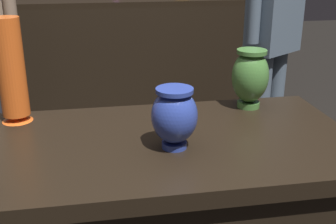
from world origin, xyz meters
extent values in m
cube|color=black|center=(0.00, 0.00, 0.78)|extent=(1.20, 0.64, 0.05)
cube|color=black|center=(0.00, 2.20, 0.47)|extent=(2.60, 0.40, 0.95)
cube|color=black|center=(0.00, 2.20, 0.97)|extent=(2.60, 0.40, 0.04)
cylinder|color=#2D429E|center=(0.03, -0.06, 0.81)|extent=(0.07, 0.07, 0.02)
ellipsoid|color=#2D429E|center=(0.03, -0.06, 0.90)|extent=(0.13, 0.13, 0.16)
cylinder|color=#2D429E|center=(0.03, -0.06, 0.97)|extent=(0.11, 0.11, 0.01)
cone|color=#E55B1E|center=(-0.46, 0.24, 0.81)|extent=(0.10, 0.10, 0.02)
cylinder|color=#E55B1E|center=(-0.46, 0.24, 0.98)|extent=(0.09, 0.09, 0.32)
cylinder|color=#477A38|center=(0.36, 0.23, 0.81)|extent=(0.08, 0.08, 0.02)
ellipsoid|color=#477A38|center=(0.36, 0.23, 0.92)|extent=(0.13, 0.13, 0.19)
cylinder|color=#477A38|center=(0.36, 0.23, 1.01)|extent=(0.11, 0.11, 0.01)
cylinder|color=slate|center=(0.88, 1.16, 0.40)|extent=(0.11, 0.11, 0.79)
cylinder|color=slate|center=(0.76, 1.07, 0.40)|extent=(0.11, 0.11, 0.79)
cylinder|color=#232328|center=(-0.73, 1.20, 0.39)|extent=(0.11, 0.11, 0.78)
camera|label=1|loc=(-0.19, -1.18, 1.34)|focal=45.75mm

